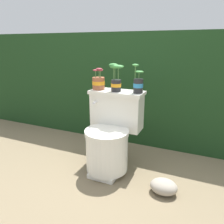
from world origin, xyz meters
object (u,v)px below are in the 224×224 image
toilet (111,135)px  potted_plant_left (99,82)px  potted_plant_midleft (116,78)px  garden_stone (164,187)px  potted_plant_middle (138,84)px

toilet → potted_plant_left: 0.49m
potted_plant_left → potted_plant_midleft: potted_plant_midleft is taller
potted_plant_left → garden_stone: (0.70, -0.30, -0.71)m
toilet → potted_plant_middle: size_ratio=2.87×
potted_plant_middle → potted_plant_midleft: bearing=-175.6°
potted_plant_left → potted_plant_midleft: (0.18, -0.02, 0.05)m
potted_plant_left → garden_stone: size_ratio=0.94×
potted_plant_midleft → potted_plant_middle: (0.20, 0.02, -0.03)m
potted_plant_left → potted_plant_midleft: bearing=-6.9°
potted_plant_middle → garden_stone: 0.84m
garden_stone → potted_plant_midleft: bearing=151.3°
toilet → potted_plant_left: (-0.18, 0.13, 0.43)m
toilet → potted_plant_midleft: (-0.00, 0.11, 0.48)m
toilet → potted_plant_middle: bearing=33.1°
potted_plant_left → garden_stone: potted_plant_left is taller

